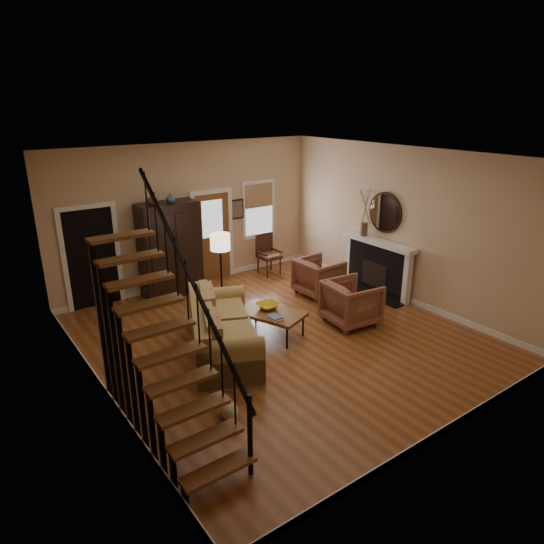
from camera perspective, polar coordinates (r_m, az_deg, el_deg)
room at (r=9.74m, az=-7.17°, el=3.57°), size 7.00×7.33×3.30m
staircase at (r=6.15m, az=-12.68°, el=-5.68°), size 0.94×2.80×3.20m
fireplace at (r=11.15m, az=12.43°, el=1.21°), size 0.33×1.95×2.30m
armoire at (r=10.94m, az=-11.91°, el=2.62°), size 1.30×0.60×2.10m
vase_a at (r=10.44m, az=-13.90°, el=8.31°), size 0.24×0.24×0.25m
vase_b at (r=10.60m, az=-11.88°, el=8.52°), size 0.20×0.20×0.21m
sofa at (r=8.46m, az=-5.77°, el=-6.62°), size 1.94×2.62×0.90m
coffee_table at (r=9.09m, az=-0.18°, el=-6.04°), size 1.12×1.41×0.47m
bowl at (r=9.11m, az=-0.47°, el=-3.99°), size 0.42×0.42×0.10m
books at (r=8.70m, az=0.33°, el=-5.36°), size 0.23×0.31×0.06m
armchair_left at (r=9.61m, az=9.32°, el=-3.56°), size 1.06×1.03×0.87m
armchair_right at (r=10.94m, az=5.55°, el=-0.55°), size 0.93×0.90×0.83m
floor_lamp at (r=9.77m, az=-5.98°, el=-0.36°), size 0.50×0.50×1.71m
side_chair at (r=12.14m, az=-0.33°, el=2.07°), size 0.54×0.54×1.02m
dog at (r=6.91m, az=-5.08°, el=-16.09°), size 0.33×0.46×0.30m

